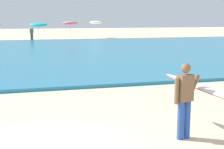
% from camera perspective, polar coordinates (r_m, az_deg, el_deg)
% --- Properties ---
extents(sea, '(120.00, 28.00, 0.14)m').
position_cam_1_polar(sea, '(26.13, -14.20, 3.89)').
color(sea, teal).
rests_on(sea, ground).
extents(surfer_with_board, '(1.21, 2.80, 1.73)m').
position_cam_1_polar(surfer_with_board, '(7.50, 14.27, -3.19)').
color(surfer_with_board, '#284CA3').
rests_on(surfer_with_board, ground).
extents(beach_umbrella_3, '(2.15, 2.18, 2.26)m').
position_cam_1_polar(beach_umbrella_3, '(41.55, -12.91, 8.66)').
color(beach_umbrella_3, beige).
rests_on(beach_umbrella_3, ground).
extents(beach_umbrella_4, '(1.93, 1.96, 2.39)m').
position_cam_1_polar(beach_umbrella_4, '(41.94, -7.46, 8.99)').
color(beach_umbrella_4, beige).
rests_on(beach_umbrella_4, ground).
extents(beach_umbrella_5, '(1.71, 1.71, 2.33)m').
position_cam_1_polar(beach_umbrella_5, '(44.98, -2.90, 9.19)').
color(beach_umbrella_5, beige).
rests_on(beach_umbrella_5, ground).
extents(beachgoer_near_row_mid, '(0.32, 0.20, 1.58)m').
position_cam_1_polar(beachgoer_near_row_mid, '(40.75, -14.14, 7.06)').
color(beachgoer_near_row_mid, '#383842').
rests_on(beachgoer_near_row_mid, ground).
extents(beachgoer_near_row_right, '(0.32, 0.20, 1.58)m').
position_cam_1_polar(beachgoer_near_row_right, '(41.97, -13.95, 7.15)').
color(beachgoer_near_row_right, '#383842').
rests_on(beachgoer_near_row_right, ground).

